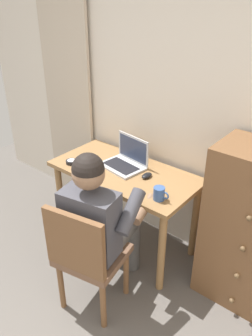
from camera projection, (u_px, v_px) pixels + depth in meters
name	position (u px, v px, depth m)	size (l,w,h in m)	color
wall_back	(183.00, 103.00, 2.57)	(4.80, 0.05, 2.50)	beige
curtain_panel	(67.00, 91.00, 3.26)	(0.61, 0.03, 2.28)	#BCAD99
desk	(124.00, 182.00, 2.78)	(1.20, 0.60, 0.73)	olive
chair	(86.00, 255.00, 2.22)	(0.49, 0.47, 0.88)	brown
person_seated	(101.00, 218.00, 2.27)	(0.61, 0.64, 1.20)	#4C4C4C
laptop	(126.00, 160.00, 2.76)	(0.37, 0.30, 0.24)	#B7BABF
computer_mouse	(147.00, 176.00, 2.62)	(0.06, 0.10, 0.03)	black
desk_clock	(71.00, 162.00, 2.82)	(0.09, 0.09, 0.03)	black
coffee_mug	(159.00, 194.00, 2.34)	(0.12, 0.08, 0.09)	#33518C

